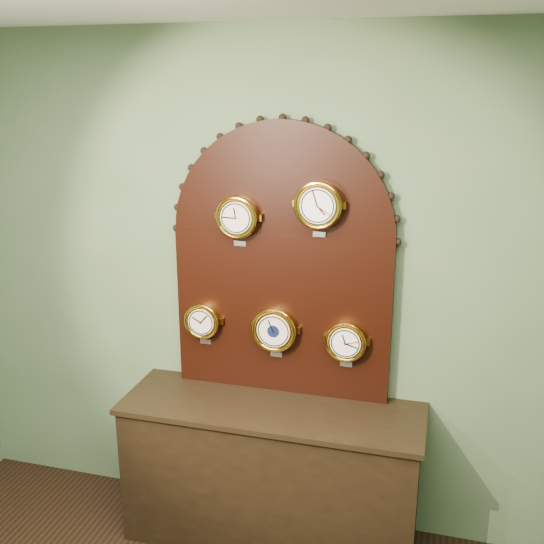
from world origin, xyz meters
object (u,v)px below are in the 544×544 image
(barometer, at_px, (275,329))
(tide_clock, at_px, (346,341))
(shop_counter, at_px, (271,476))
(arabic_clock, at_px, (319,205))
(roman_clock, at_px, (238,217))
(hygrometer, at_px, (203,321))
(display_board, at_px, (282,254))

(barometer, bearing_deg, tide_clock, 0.12)
(shop_counter, distance_m, barometer, 0.83)
(shop_counter, height_order, arabic_clock, arabic_clock)
(roman_clock, xyz_separation_m, hygrometer, (-0.22, 0.00, -0.60))
(roman_clock, bearing_deg, shop_counter, -34.27)
(hygrometer, height_order, barometer, barometer)
(shop_counter, relative_size, display_board, 1.05)
(roman_clock, bearing_deg, barometer, -0.18)
(roman_clock, xyz_separation_m, barometer, (0.20, -0.00, -0.61))
(tide_clock, bearing_deg, hygrometer, 179.97)
(roman_clock, xyz_separation_m, tide_clock, (0.60, 0.00, -0.64))
(roman_clock, relative_size, barometer, 0.93)
(shop_counter, height_order, barometer, barometer)
(roman_clock, height_order, tide_clock, roman_clock)
(shop_counter, distance_m, display_board, 1.25)
(hygrometer, relative_size, barometer, 0.85)
(arabic_clock, distance_m, tide_clock, 0.74)
(shop_counter, relative_size, barometer, 5.32)
(display_board, distance_m, roman_clock, 0.31)
(shop_counter, bearing_deg, tide_clock, 22.47)
(barometer, bearing_deg, roman_clock, 179.82)
(arabic_clock, relative_size, hygrometer, 1.16)
(shop_counter, xyz_separation_m, barometer, (-0.02, 0.15, 0.81))
(display_board, bearing_deg, arabic_clock, -17.91)
(display_board, bearing_deg, shop_counter, -90.00)
(shop_counter, relative_size, arabic_clock, 5.39)
(roman_clock, bearing_deg, tide_clock, 0.02)
(roman_clock, bearing_deg, arabic_clock, -0.06)
(display_board, height_order, roman_clock, display_board)
(hygrometer, bearing_deg, shop_counter, -19.28)
(hygrometer, bearing_deg, roman_clock, -0.17)
(shop_counter, xyz_separation_m, roman_clock, (-0.23, 0.15, 1.43))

